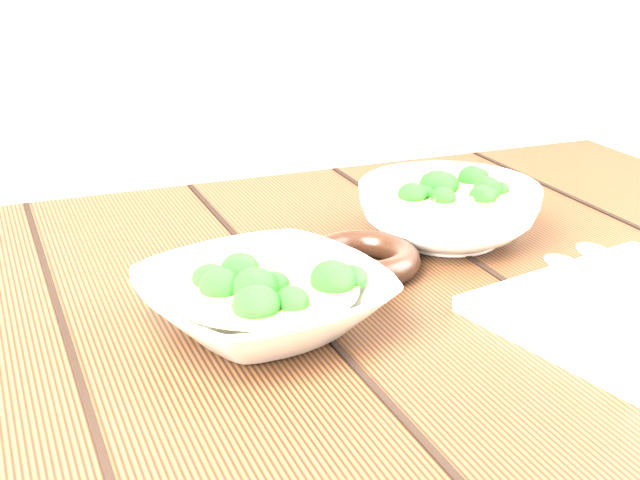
# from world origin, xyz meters

# --- Properties ---
(table) EXTENTS (1.20, 0.80, 0.75)m
(table) POSITION_xyz_m (0.00, 0.00, 0.63)
(table) COLOR #361E0F
(table) RESTS_ON ground
(soup_bowl_front) EXTENTS (0.24, 0.24, 0.06)m
(soup_bowl_front) POSITION_xyz_m (-0.06, -0.03, 0.78)
(soup_bowl_front) COLOR silver
(soup_bowl_front) RESTS_ON table
(soup_bowl_back) EXTENTS (0.21, 0.21, 0.07)m
(soup_bowl_back) POSITION_xyz_m (0.19, 0.10, 0.78)
(soup_bowl_back) COLOR silver
(soup_bowl_back) RESTS_ON table
(trivet) EXTENTS (0.12, 0.12, 0.03)m
(trivet) POSITION_xyz_m (0.06, 0.05, 0.76)
(trivet) COLOR black
(trivet) RESTS_ON table
(napkin) EXTENTS (0.28, 0.25, 0.01)m
(napkin) POSITION_xyz_m (0.24, -0.13, 0.76)
(napkin) COLOR beige
(napkin) RESTS_ON table
(spoon_left) EXTENTS (0.04, 0.20, 0.01)m
(spoon_left) POSITION_xyz_m (0.23, -0.08, 0.77)
(spoon_left) COLOR #A9A495
(spoon_left) RESTS_ON napkin
(spoon_right) EXTENTS (0.05, 0.20, 0.01)m
(spoon_right) POSITION_xyz_m (0.27, -0.07, 0.77)
(spoon_right) COLOR #A9A495
(spoon_right) RESTS_ON napkin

